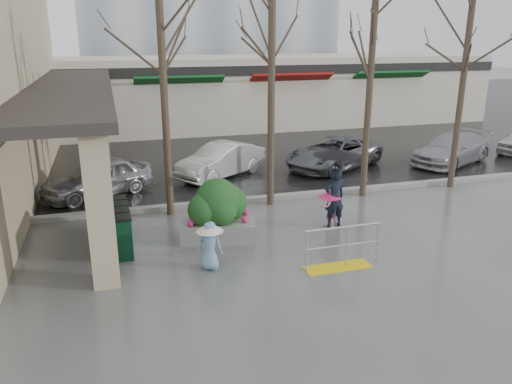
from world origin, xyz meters
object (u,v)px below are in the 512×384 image
tree_west (161,40)px  tree_mideast (372,47)px  car_b (221,160)px  planter (218,211)px  tree_east (469,29)px  child_blue (210,241)px  handrail (341,252)px  car_d (452,149)px  car_a (97,178)px  woman (335,179)px  car_c (334,153)px  child_pink (329,204)px  news_boxes (121,227)px  tree_midwest (272,34)px

tree_west → tree_mideast: 6.50m
car_b → planter: bearing=-47.3°
tree_west → tree_east: size_ratio=0.94×
planter → child_blue: bearing=-108.4°
handrail → car_d: bearing=41.1°
car_b → tree_west: bearing=-67.2°
child_blue → car_a: (-2.53, 6.50, -0.06)m
planter → car_b: planter is taller
tree_west → car_a: tree_west is taller
woman → child_blue: woman is taller
car_c → handrail: bearing=-52.3°
child_pink → news_boxes: child_pink is taller
woman → car_d: woman is taller
tree_east → child_blue: 11.40m
tree_west → tree_east: (10.00, 0.00, 0.30)m
tree_west → tree_midwest: (3.20, 0.00, 0.15)m
tree_east → tree_midwest: bearing=180.0°
tree_mideast → car_c: bearing=80.5°
woman → car_c: 6.65m
child_pink → car_a: car_a is taller
child_pink → car_a: 7.90m
tree_west → car_a: size_ratio=1.84×
handrail → tree_midwest: 6.83m
child_pink → tree_west: bearing=-34.6°
woman → news_boxes: size_ratio=1.17×
tree_midwest → planter: 5.49m
car_a → car_b: 4.67m
car_b → woman: bearing=-16.5°
tree_mideast → child_pink: size_ratio=5.69×
tree_west → woman: (4.31, -2.36, -3.68)m
child_pink → tree_east: bearing=-165.0°
tree_mideast → car_a: bearing=163.9°
child_blue → car_d: 13.65m
tree_midwest → news_boxes: 6.96m
car_a → tree_east: bearing=49.7°
tree_west → planter: size_ratio=3.21×
tree_west → tree_midwest: 3.20m
tree_west → car_c: 9.14m
tree_west → car_b: bearing=56.7°
planter → car_c: (6.13, 5.98, -0.18)m
handrail → car_c: (3.75, 8.42, 0.25)m
tree_east → car_d: (2.19, 2.91, -4.75)m
handrail → car_a: 9.11m
handrail → car_a: car_a is taller
car_a → car_d: size_ratio=0.85×
handrail → tree_mideast: bearing=56.8°
tree_mideast → car_b: size_ratio=1.70×
woman → news_boxes: (-5.81, 0.24, -0.86)m
tree_mideast → car_b: (-4.09, 3.68, -4.23)m
child_blue → news_boxes: bearing=-13.0°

